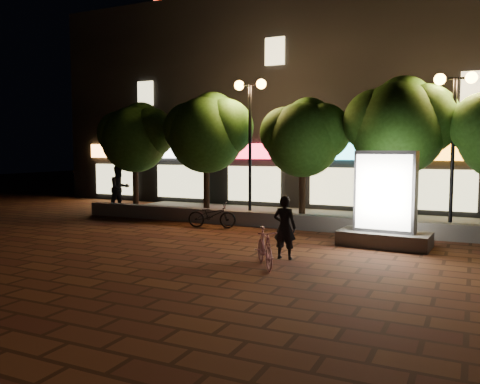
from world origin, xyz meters
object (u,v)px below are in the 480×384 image
Objects in this scene: street_lamp_right at (454,111)px; rider at (285,227)px; scooter_pink at (265,248)px; tree_left at (208,130)px; tree_right at (400,123)px; tree_mid at (305,135)px; street_lamp_left at (250,113)px; pedestrian at (119,188)px; ad_kiosk at (385,208)px; scooter_parked at (212,215)px; tree_far_left at (136,135)px.

street_lamp_right is 7.34m from rider.
street_lamp_right is 3.30× the size of scooter_pink.
street_lamp_right is 8.31m from scooter_pink.
tree_left is 0.97× the size of tree_right.
tree_mid is 6.55m from rider.
rider is at bearing -58.26° from street_lamp_left.
tree_right is at bearing -67.91° from pedestrian.
street_lamp_left is at bearing 180.00° from street_lamp_right.
rider is (3.49, -5.64, -3.24)m from street_lamp_left.
pedestrian is at bearing 166.77° from ad_kiosk.
tree_right is 1.02× the size of street_lamp_right.
scooter_parked is (-3.92, 3.44, -0.35)m from rider.
pedestrian is (-6.00, -0.25, -2.99)m from street_lamp_left.
scooter_pink is at bearing -154.08° from scooter_parked.
tree_right reaches higher than tree_mid.
tree_far_left is 11.56m from scooter_pink.
street_lamp_left is (1.95, -0.26, 0.58)m from tree_left.
scooter_pink is (-1.98, -6.90, -3.11)m from tree_right.
scooter_parked is at bearing 172.84° from ad_kiosk.
street_lamp_left is at bearing 151.64° from ad_kiosk.
scooter_parked is (1.51, -2.46, -3.00)m from tree_left.
rider is at bearing -100.10° from pedestrian.
tree_right reaches higher than street_lamp_right.
tree_far_left is at bearing -27.72° from pedestrian.
street_lamp_right is 8.48m from scooter_parked.
tree_right is 7.82m from scooter_pink.
tree_far_left is 0.91× the size of tree_right.
tree_left reaches higher than tree_mid.
tree_right is at bearing -107.05° from rider.
ad_kiosk is (7.39, -3.20, -2.37)m from tree_left.
street_lamp_right is 4.36m from ad_kiosk.
tree_left is at bearing -63.30° from pedestrian.
scooter_pink is (1.33, -6.90, -2.76)m from tree_mid.
tree_mid is 2.22m from street_lamp_left.
tree_left is 8.96m from street_lamp_right.
scooter_pink is 0.79× the size of pedestrian.
tree_mid is 5.13m from ad_kiosk.
tree_left reaches higher than scooter_parked.
tree_far_left is 2.37m from pedestrian.
tree_left is 0.94× the size of street_lamp_left.
tree_far_left is at bearing 49.10° from scooter_parked.
tree_far_left is 5.50m from street_lamp_left.
scooter_parked is at bearing 96.26° from scooter_pink.
tree_mid is at bearing -75.81° from rider.
street_lamp_right reaches higher than rider.
tree_left is at bearing 180.00° from tree_mid.
scooter_pink is at bearing -52.34° from tree_left.
street_lamp_right is (12.45, -0.26, 0.60)m from tree_far_left.
tree_mid reaches higher than rider.
tree_far_left is 11.57m from ad_kiosk.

